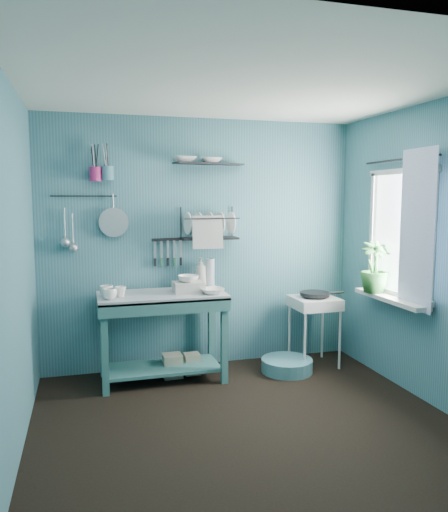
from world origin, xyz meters
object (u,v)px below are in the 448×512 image
object	(u,v)px
mug_mid	(121,292)
mug_right	(107,291)
wash_tub	(188,287)
hotplate_stand	(314,331)
frying_pan	(315,294)
storage_tin_large	(172,366)
mug_left	(110,294)
utensil_cup_teal	(108,173)
potted_plant	(375,267)
colander	(114,222)
soap_bottle	(201,273)
floor_basin	(287,365)
storage_tin_small	(192,364)
utensil_cup_magenta	(96,174)
work_counter	(162,337)
water_bottle	(210,273)
dish_rack	(210,223)

from	to	relation	value
mug_mid	mug_right	distance (m)	0.13
wash_tub	hotplate_stand	size ratio (longest dim) A/B	0.40
hotplate_stand	frying_pan	xyz separation A→B (m)	(0.00, 0.00, 0.39)
storage_tin_large	mug_left	bearing A→B (deg)	-160.10
utensil_cup_teal	potted_plant	bearing A→B (deg)	-17.41
colander	mug_left	bearing A→B (deg)	-99.30
potted_plant	soap_bottle	bearing A→B (deg)	156.01
floor_basin	storage_tin_small	bearing A→B (deg)	167.64
mug_left	storage_tin_small	distance (m)	1.13
wash_tub	storage_tin_small	bearing A→B (deg)	63.43
colander	mug_right	bearing A→B (deg)	-107.56
utensil_cup_magenta	storage_tin_large	xyz separation A→B (m)	(0.66, -0.22, -1.83)
work_counter	utensil_cup_teal	world-z (taller)	utensil_cup_teal
mug_right	water_bottle	distance (m)	1.05
mug_mid	storage_tin_large	distance (m)	0.91
hotplate_stand	floor_basin	bearing A→B (deg)	-163.09
hotplate_stand	utensil_cup_teal	xyz separation A→B (m)	(-2.02, 0.27, 1.59)
water_bottle	storage_tin_small	size ratio (longest dim) A/B	1.40
mug_right	storage_tin_small	bearing A→B (deg)	5.71
hotplate_stand	frying_pan	world-z (taller)	frying_pan
wash_tub	storage_tin_small	xyz separation A→B (m)	(0.05, 0.10, -0.78)
frying_pan	utensil_cup_teal	distance (m)	2.36
wash_tub	potted_plant	bearing A→B (deg)	-15.12
utensil_cup_magenta	mug_mid	bearing A→B (deg)	-61.69
storage_tin_large	utensil_cup_magenta	bearing A→B (deg)	161.35
storage_tin_small	utensil_cup_magenta	bearing A→B (deg)	167.37
mug_left	water_bottle	world-z (taller)	water_bottle
mug_mid	storage_tin_large	size ratio (longest dim) A/B	0.45
frying_pan	dish_rack	xyz separation A→B (m)	(-1.05, 0.22, 0.72)
mug_right	soap_bottle	size ratio (longest dim) A/B	0.41
utensil_cup_teal	dish_rack	bearing A→B (deg)	-2.96
wash_tub	utensil_cup_magenta	xyz separation A→B (m)	(-0.81, 0.29, 1.05)
wash_tub	utensil_cup_teal	size ratio (longest dim) A/B	2.15
work_counter	floor_basin	world-z (taller)	work_counter
hotplate_stand	mug_mid	bearing A→B (deg)	178.99
frying_pan	work_counter	bearing A→B (deg)	-179.81
storage_tin_small	mug_left	bearing A→B (deg)	-162.90
potted_plant	mug_right	bearing A→B (deg)	168.95
dish_rack	colander	xyz separation A→B (m)	(-0.92, 0.08, 0.02)
wash_tub	utensil_cup_teal	bearing A→B (deg)	157.29
soap_bottle	potted_plant	xyz separation A→B (m)	(1.52, -0.68, 0.09)
utensil_cup_magenta	potted_plant	distance (m)	2.75
floor_basin	dish_rack	bearing A→B (deg)	153.86
wash_tub	hotplate_stand	xyz separation A→B (m)	(1.32, 0.03, -0.53)
mug_left	wash_tub	xyz separation A→B (m)	(0.73, 0.14, 0.00)
potted_plant	floor_basin	distance (m)	1.29
mug_right	water_bottle	world-z (taller)	water_bottle
work_counter	mug_right	bearing A→B (deg)	169.76
mug_right	utensil_cup_magenta	xyz separation A→B (m)	(-0.06, 0.27, 1.05)
mug_mid	soap_bottle	distance (m)	0.85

